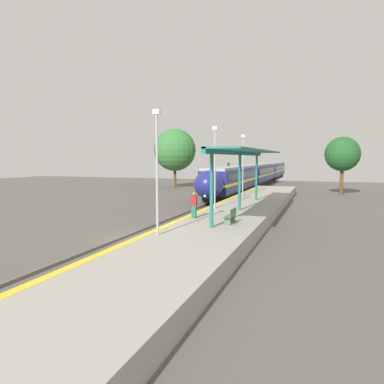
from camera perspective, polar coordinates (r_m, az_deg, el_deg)
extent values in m
plane|color=#56514C|center=(22.45, -8.14, -6.91)|extent=(120.00, 120.00, 0.00)
cube|color=slate|center=(22.77, -9.76, -6.57)|extent=(0.08, 90.00, 0.15)
cube|color=slate|center=(22.12, -6.47, -6.87)|extent=(0.08, 90.00, 0.15)
cube|color=black|center=(45.37, 6.30, -0.02)|extent=(2.52, 16.97, 0.74)
cube|color=navy|center=(45.30, 6.31, 0.99)|extent=(2.87, 18.44, 0.85)
cube|color=yellow|center=(45.27, 6.32, 1.71)|extent=(2.88, 18.44, 0.29)
cube|color=navy|center=(45.23, 6.33, 2.72)|extent=(2.87, 18.44, 1.29)
cube|color=black|center=(45.23, 6.33, 2.63)|extent=(2.90, 16.97, 0.71)
cube|color=#9E9EA3|center=(45.20, 6.34, 3.72)|extent=(2.58, 18.44, 0.30)
cylinder|color=black|center=(39.00, 3.00, -1.05)|extent=(0.12, 0.89, 0.89)
cylinder|color=black|center=(38.62, 5.05, -1.13)|extent=(0.12, 0.89, 0.89)
cylinder|color=black|center=(41.10, 3.87, -0.74)|extent=(0.12, 0.89, 0.89)
cylinder|color=black|center=(40.75, 5.82, -0.81)|extent=(0.12, 0.89, 0.89)
cylinder|color=black|center=(50.03, 6.69, 0.30)|extent=(0.12, 0.89, 0.89)
cylinder|color=black|center=(49.73, 8.31, 0.25)|extent=(0.12, 0.89, 0.89)
cylinder|color=black|center=(52.17, 7.22, 0.49)|extent=(0.12, 0.89, 0.89)
cylinder|color=black|center=(51.89, 8.77, 0.45)|extent=(0.12, 0.89, 0.89)
ellipsoid|color=navy|center=(35.34, 2.56, 1.13)|extent=(2.75, 3.16, 2.68)
ellipsoid|color=black|center=(34.93, 2.37, 1.80)|extent=(2.01, 1.84, 1.37)
sphere|color=#F9F4CC|center=(34.29, 1.98, -0.62)|extent=(0.24, 0.24, 0.24)
cube|color=black|center=(64.21, 10.18, 1.46)|extent=(2.52, 16.97, 0.74)
cube|color=navy|center=(64.16, 10.20, 2.17)|extent=(2.87, 18.44, 0.85)
cube|color=yellow|center=(64.14, 10.20, 2.68)|extent=(2.88, 18.44, 0.29)
cube|color=navy|center=(64.11, 10.21, 3.39)|extent=(2.87, 18.44, 1.29)
cube|color=black|center=(64.11, 10.21, 3.33)|extent=(2.90, 16.97, 0.71)
cube|color=#9E9EA3|center=(64.09, 10.23, 4.10)|extent=(2.58, 18.44, 0.30)
cylinder|color=black|center=(57.65, 8.39, 0.92)|extent=(0.12, 0.89, 0.89)
cylinder|color=black|center=(57.39, 9.80, 0.88)|extent=(0.12, 0.89, 0.89)
cylinder|color=black|center=(59.80, 8.79, 1.07)|extent=(0.12, 0.89, 0.89)
cylinder|color=black|center=(59.56, 10.16, 1.03)|extent=(0.12, 0.89, 0.89)
cylinder|color=black|center=(68.88, 10.20, 1.58)|extent=(0.12, 0.89, 0.89)
cylinder|color=black|center=(68.67, 11.39, 1.55)|extent=(0.12, 0.89, 0.89)
cylinder|color=black|center=(71.05, 10.49, 1.69)|extent=(0.12, 0.89, 0.89)
cylinder|color=black|center=(70.85, 11.64, 1.66)|extent=(0.12, 0.89, 0.89)
cube|color=black|center=(83.24, 12.30, 2.25)|extent=(2.52, 16.97, 0.74)
cube|color=navy|center=(83.20, 12.31, 2.80)|extent=(2.87, 18.44, 0.85)
cube|color=yellow|center=(83.18, 12.32, 3.20)|extent=(2.88, 18.44, 0.29)
cube|color=navy|center=(83.16, 12.33, 3.74)|extent=(2.87, 18.44, 1.29)
cube|color=black|center=(83.16, 12.33, 3.70)|extent=(2.90, 16.97, 0.71)
cube|color=#9E9EA3|center=(83.14, 12.34, 4.29)|extent=(2.58, 18.44, 0.30)
cylinder|color=black|center=(76.59, 11.14, 1.92)|extent=(0.12, 0.89, 0.89)
cylinder|color=black|center=(76.40, 12.20, 1.89)|extent=(0.12, 0.89, 0.89)
cylinder|color=black|center=(78.77, 11.37, 2.01)|extent=(0.12, 0.89, 0.89)
cylinder|color=black|center=(78.58, 12.41, 1.98)|extent=(0.12, 0.89, 0.89)
cylinder|color=black|center=(87.91, 12.20, 2.31)|extent=(0.12, 0.89, 0.89)
cylinder|color=black|center=(87.74, 13.14, 2.29)|extent=(0.12, 0.89, 0.89)
cylinder|color=black|center=(90.09, 12.38, 2.37)|extent=(0.12, 0.89, 0.89)
cylinder|color=black|center=(89.93, 13.29, 2.35)|extent=(0.12, 0.89, 0.89)
cube|color=#9E998E|center=(20.76, 2.47, -6.58)|extent=(5.07, 64.00, 0.90)
cube|color=yellow|center=(21.46, -3.53, -4.96)|extent=(0.40, 64.00, 0.01)
cube|color=#4C6B4C|center=(21.25, 5.42, -4.51)|extent=(0.36, 0.06, 0.42)
cube|color=#4C6B4C|center=(22.32, 6.11, -4.04)|extent=(0.36, 0.06, 0.42)
cube|color=#4C6B4C|center=(21.75, 5.78, -3.68)|extent=(0.44, 1.49, 0.03)
cube|color=#4C6B4C|center=(21.67, 6.30, -3.09)|extent=(0.04, 1.49, 0.44)
cube|color=#1E604C|center=(23.57, 0.29, -3.06)|extent=(0.28, 0.20, 0.80)
cube|color=maroon|center=(23.48, 0.29, -1.34)|extent=(0.36, 0.22, 0.63)
sphere|color=#936B4C|center=(23.44, 0.29, -0.31)|extent=(0.22, 0.22, 0.22)
cylinder|color=#59595E|center=(51.93, 5.56, 1.83)|extent=(0.14, 0.14, 3.32)
cube|color=black|center=(51.86, 5.58, 4.05)|extent=(0.28, 0.20, 0.70)
sphere|color=#1ED833|center=(51.75, 5.55, 4.23)|extent=(0.14, 0.14, 0.14)
sphere|color=#330A0A|center=(51.75, 5.55, 3.86)|extent=(0.14, 0.14, 0.14)
cylinder|color=#9E9EA3|center=(18.30, -5.35, 2.53)|extent=(0.12, 0.12, 5.88)
cube|color=silver|center=(18.41, -5.44, 12.08)|extent=(0.36, 0.20, 0.24)
cylinder|color=#9E9EA3|center=(28.01, 3.51, 3.46)|extent=(0.12, 0.12, 5.88)
cube|color=silver|center=(28.08, 3.55, 9.71)|extent=(0.36, 0.20, 0.24)
cylinder|color=#9E9EA3|center=(38.04, 7.77, 3.87)|extent=(0.12, 0.12, 5.88)
cube|color=silver|center=(38.10, 7.83, 8.48)|extent=(0.36, 0.20, 0.24)
cylinder|color=#1E6B66|center=(20.22, 3.00, 0.25)|extent=(0.20, 0.20, 4.08)
cylinder|color=#1E6B66|center=(27.18, 7.27, 1.48)|extent=(0.20, 0.20, 4.08)
cylinder|color=#1E6B66|center=(34.23, 9.79, 2.20)|extent=(0.20, 0.20, 4.08)
cube|color=#1E6B66|center=(27.12, 7.32, 5.99)|extent=(0.24, 17.37, 0.36)
cube|color=#1E6B66|center=(26.95, 9.20, 6.23)|extent=(2.00, 17.37, 0.10)
cylinder|color=brown|center=(59.41, -2.62, 2.26)|extent=(0.44, 0.44, 3.30)
sphere|color=#337033|center=(59.35, -2.64, 6.41)|extent=(6.62, 6.62, 6.62)
cylinder|color=brown|center=(50.77, 21.82, 1.49)|extent=(0.44, 0.44, 3.47)
sphere|color=#1E5123|center=(50.69, 21.96, 5.40)|extent=(4.31, 4.31, 4.31)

